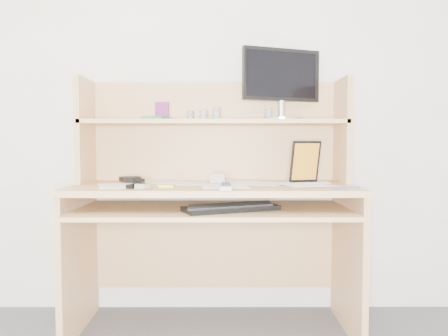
{
  "coord_description": "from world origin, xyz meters",
  "views": [
    {
      "loc": [
        0.05,
        -0.71,
        0.96
      ],
      "look_at": [
        0.05,
        1.43,
        0.84
      ],
      "focal_mm": 35.0,
      "sensor_mm": 36.0,
      "label": 1
    }
  ],
  "objects_px": {
    "desk": "(214,194)",
    "game_case": "(305,162)",
    "tv_remote": "(226,187)",
    "keyboard": "(231,207)",
    "monitor": "(282,82)"
  },
  "relations": [
    {
      "from": "desk",
      "to": "game_case",
      "type": "bearing_deg",
      "value": -2.54
    },
    {
      "from": "tv_remote",
      "to": "keyboard",
      "type": "bearing_deg",
      "value": 63.68
    },
    {
      "from": "keyboard",
      "to": "tv_remote",
      "type": "relative_size",
      "value": 2.53
    },
    {
      "from": "tv_remote",
      "to": "monitor",
      "type": "bearing_deg",
      "value": 56.65
    },
    {
      "from": "tv_remote",
      "to": "game_case",
      "type": "height_order",
      "value": "game_case"
    },
    {
      "from": "desk",
      "to": "tv_remote",
      "type": "xyz_separation_m",
      "value": [
        0.06,
        -0.34,
        0.07
      ]
    },
    {
      "from": "game_case",
      "to": "monitor",
      "type": "height_order",
      "value": "monitor"
    },
    {
      "from": "game_case",
      "to": "keyboard",
      "type": "bearing_deg",
      "value": -161.19
    },
    {
      "from": "game_case",
      "to": "monitor",
      "type": "relative_size",
      "value": 0.49
    },
    {
      "from": "keyboard",
      "to": "game_case",
      "type": "bearing_deg",
      "value": 11.76
    },
    {
      "from": "desk",
      "to": "keyboard",
      "type": "relative_size",
      "value": 3.03
    },
    {
      "from": "keyboard",
      "to": "monitor",
      "type": "bearing_deg",
      "value": 32.66
    },
    {
      "from": "keyboard",
      "to": "monitor",
      "type": "relative_size",
      "value": 1.06
    },
    {
      "from": "desk",
      "to": "keyboard",
      "type": "bearing_deg",
      "value": -73.53
    },
    {
      "from": "monitor",
      "to": "desk",
      "type": "bearing_deg",
      "value": 178.91
    }
  ]
}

